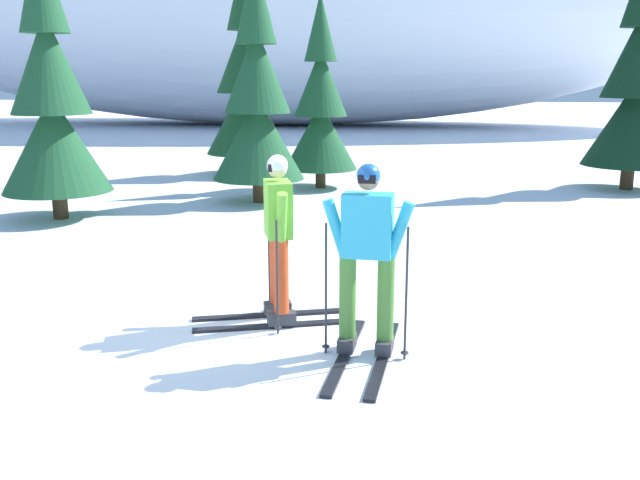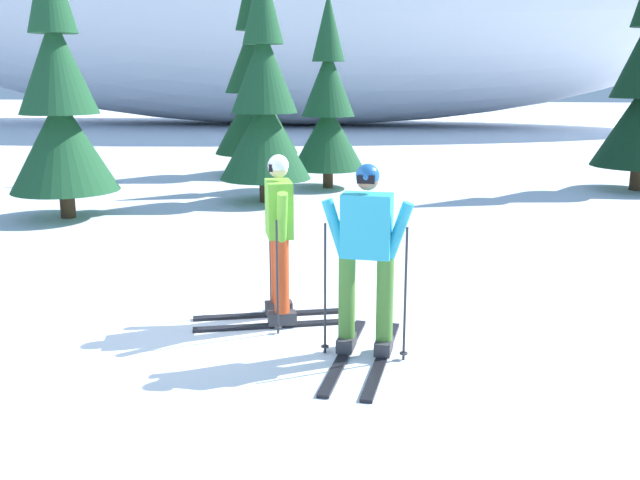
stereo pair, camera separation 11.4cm
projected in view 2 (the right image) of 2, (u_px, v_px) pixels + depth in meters
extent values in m
plane|color=white|center=(157.00, 339.00, 6.66)|extent=(120.00, 120.00, 0.00)
cube|color=black|center=(382.00, 358.00, 6.19)|extent=(0.27, 1.74, 0.03)
cube|color=black|center=(344.00, 354.00, 6.27)|extent=(0.27, 1.74, 0.03)
cube|color=#38383D|center=(384.00, 346.00, 6.27)|extent=(0.17, 0.29, 0.12)
cube|color=#38383D|center=(346.00, 343.00, 6.34)|extent=(0.17, 0.29, 0.12)
cylinder|color=#4C8433|center=(385.00, 299.00, 6.17)|extent=(0.15, 0.15, 0.75)
cylinder|color=#4C8433|center=(347.00, 297.00, 6.24)|extent=(0.15, 0.15, 0.75)
cube|color=#33B7D6|center=(367.00, 226.00, 6.06)|extent=(0.45, 0.28, 0.56)
cylinder|color=#33B7D6|center=(397.00, 234.00, 6.01)|extent=(0.28, 0.13, 0.58)
cylinder|color=#33B7D6|center=(337.00, 231.00, 6.13)|extent=(0.28, 0.13, 0.58)
sphere|color=#A37556|center=(368.00, 179.00, 5.96)|extent=(0.19, 0.19, 0.19)
sphere|color=#2366B2|center=(368.00, 176.00, 5.96)|extent=(0.21, 0.21, 0.21)
cube|color=black|center=(366.00, 179.00, 5.88)|extent=(0.15, 0.05, 0.07)
cylinder|color=#2D2D33|center=(405.00, 295.00, 6.05)|extent=(0.02, 0.02, 1.20)
cylinder|color=#2D2D33|center=(404.00, 353.00, 6.18)|extent=(0.07, 0.07, 0.01)
cylinder|color=#2D2D33|center=(325.00, 289.00, 6.21)|extent=(0.02, 0.02, 1.20)
cylinder|color=#2D2D33|center=(325.00, 346.00, 6.33)|extent=(0.07, 0.07, 0.01)
cube|color=black|center=(272.00, 326.00, 6.99)|extent=(1.52, 0.54, 0.03)
cube|color=black|center=(269.00, 315.00, 7.30)|extent=(1.52, 0.54, 0.03)
cube|color=#38383D|center=(282.00, 318.00, 6.99)|extent=(0.31, 0.21, 0.12)
cube|color=#38383D|center=(279.00, 307.00, 7.30)|extent=(0.31, 0.21, 0.12)
cylinder|color=#DB471E|center=(282.00, 276.00, 6.89)|extent=(0.15, 0.15, 0.74)
cylinder|color=#DB471E|center=(278.00, 267.00, 7.20)|extent=(0.15, 0.15, 0.74)
cube|color=#75C638|center=(279.00, 209.00, 6.90)|extent=(0.35, 0.47, 0.55)
cylinder|color=#75C638|center=(282.00, 221.00, 6.66)|extent=(0.17, 0.29, 0.58)
cylinder|color=#75C638|center=(276.00, 210.00, 7.16)|extent=(0.17, 0.29, 0.58)
sphere|color=beige|center=(278.00, 168.00, 6.81)|extent=(0.19, 0.19, 0.19)
sphere|color=white|center=(278.00, 165.00, 6.80)|extent=(0.21, 0.21, 0.21)
cube|color=black|center=(270.00, 167.00, 6.79)|extent=(0.08, 0.15, 0.07)
cylinder|color=#2D2D33|center=(277.00, 278.00, 6.69)|extent=(0.02, 0.02, 1.12)
cylinder|color=#2D2D33|center=(278.00, 327.00, 6.81)|extent=(0.07, 0.07, 0.01)
cylinder|color=#2D2D33|center=(270.00, 259.00, 7.36)|extent=(0.02, 0.02, 1.12)
cylinder|color=#2D2D33|center=(271.00, 305.00, 7.48)|extent=(0.07, 0.07, 0.01)
cylinder|color=#47301E|center=(67.00, 199.00, 12.26)|extent=(0.26, 0.26, 0.64)
cone|color=#1E512D|center=(62.00, 143.00, 12.03)|extent=(1.84, 1.84, 1.65)
cone|color=#1E512D|center=(56.00, 64.00, 11.73)|extent=(1.32, 1.32, 1.65)
cylinder|color=#47301E|center=(257.00, 160.00, 17.56)|extent=(0.29, 0.29, 0.72)
cone|color=#194723|center=(256.00, 116.00, 17.31)|extent=(2.05, 2.05, 1.84)
cone|color=#194723|center=(255.00, 54.00, 16.97)|extent=(1.48, 1.48, 1.84)
cylinder|color=#47301E|center=(266.00, 186.00, 13.78)|extent=(0.25, 0.25, 0.62)
cone|color=#1E512D|center=(265.00, 138.00, 13.56)|extent=(1.77, 1.77, 1.59)
cone|color=#1E512D|center=(264.00, 70.00, 13.27)|extent=(1.28, 1.28, 1.59)
cone|color=#1E512D|center=(262.00, 0.00, 12.98)|extent=(0.78, 0.78, 1.59)
cylinder|color=#47301E|center=(328.00, 175.00, 15.52)|extent=(0.22, 0.22, 0.56)
cone|color=#1E512D|center=(328.00, 136.00, 15.32)|extent=(1.60, 1.60, 1.44)
cone|color=#1E512D|center=(328.00, 82.00, 15.06)|extent=(1.15, 1.15, 1.44)
cone|color=#1E512D|center=(328.00, 26.00, 14.80)|extent=(0.70, 0.70, 1.44)
cylinder|color=#47301E|center=(637.00, 174.00, 15.17)|extent=(0.28, 0.28, 0.70)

